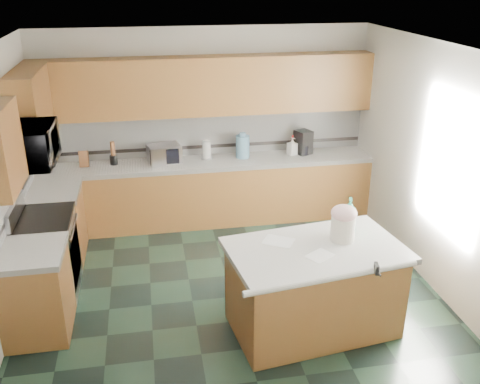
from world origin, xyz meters
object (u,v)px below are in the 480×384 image
object	(u,v)px
soap_bottle_island	(349,216)
coffee_maker	(303,142)
knife_block	(84,159)
toaster_oven	(164,154)
treat_jar	(343,228)
island_top	(316,250)
island_base	(314,291)

from	to	relation	value
soap_bottle_island	coffee_maker	distance (m)	2.53
knife_block	toaster_oven	xyz separation A→B (m)	(1.07, 0.00, 0.01)
treat_jar	coffee_maker	bearing A→B (deg)	69.45
island_top	treat_jar	xyz separation A→B (m)	(0.30, 0.12, 0.15)
treat_jar	soap_bottle_island	bearing A→B (deg)	35.99
treat_jar	coffee_maker	world-z (taller)	coffee_maker
treat_jar	island_top	bearing A→B (deg)	-171.03
soap_bottle_island	knife_block	bearing A→B (deg)	154.72
soap_bottle_island	coffee_maker	bearing A→B (deg)	100.37
knife_block	toaster_oven	distance (m)	1.07
coffee_maker	toaster_oven	bearing A→B (deg)	157.58
soap_bottle_island	toaster_oven	distance (m)	3.02
treat_jar	toaster_oven	size ratio (longest dim) A/B	0.58
knife_block	coffee_maker	size ratio (longest dim) A/B	0.66
treat_jar	soap_bottle_island	world-z (taller)	soap_bottle_island
knife_block	toaster_oven	size ratio (longest dim) A/B	0.52
island_base	treat_jar	xyz separation A→B (m)	(0.30, 0.12, 0.61)
island_base	coffee_maker	xyz separation A→B (m)	(0.67, 2.75, 0.66)
island_top	soap_bottle_island	world-z (taller)	soap_bottle_island
island_top	toaster_oven	world-z (taller)	toaster_oven
island_base	island_top	xyz separation A→B (m)	(-0.00, 0.00, 0.46)
knife_block	island_top	bearing A→B (deg)	-49.22
coffee_maker	treat_jar	bearing A→B (deg)	-121.21
soap_bottle_island	toaster_oven	world-z (taller)	soap_bottle_island
island_top	knife_block	bearing A→B (deg)	123.42
treat_jar	knife_block	size ratio (longest dim) A/B	1.11
toaster_oven	coffee_maker	distance (m)	1.99
island_base	toaster_oven	xyz separation A→B (m)	(-1.32, 2.72, 0.61)
knife_block	toaster_oven	bearing A→B (deg)	-0.51
knife_block	coffee_maker	world-z (taller)	coffee_maker
treat_jar	knife_block	distance (m)	3.74
island_top	knife_block	size ratio (longest dim) A/B	7.52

